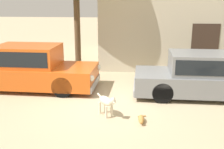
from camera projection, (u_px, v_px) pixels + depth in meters
name	position (u px, v px, depth m)	size (l,w,h in m)	color
ground_plane	(102.00, 105.00, 8.19)	(80.00, 80.00, 0.00)	tan
parked_sedan_nearest	(29.00, 67.00, 9.58)	(4.77, 1.84, 1.53)	#D15619
parked_sedan_second	(201.00, 75.00, 8.80)	(4.40, 1.73, 1.42)	slate
stray_dog_spotted	(107.00, 102.00, 7.33)	(0.62, 0.81, 0.64)	beige
stray_cat	(141.00, 119.00, 7.04)	(0.22, 0.64, 0.16)	#B77F3D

